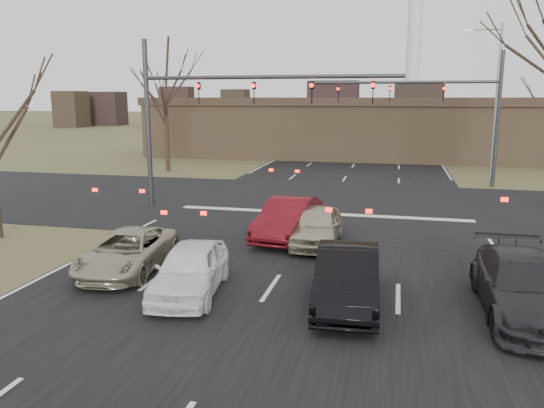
{
  "coord_description": "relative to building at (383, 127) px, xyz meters",
  "views": [
    {
      "loc": [
        3.29,
        -10.81,
        5.29
      ],
      "look_at": [
        -0.47,
        5.11,
        2.0
      ],
      "focal_mm": 35.0,
      "sensor_mm": 36.0,
      "label": 1
    }
  ],
  "objects": [
    {
      "name": "road_main",
      "position": [
        -2.0,
        22.0,
        -2.66
      ],
      "size": [
        14.0,
        300.0,
        0.02
      ],
      "primitive_type": "cube",
      "color": "black",
      "rests_on": "ground"
    },
    {
      "name": "ground",
      "position": [
        -2.0,
        -38.0,
        -2.67
      ],
      "size": [
        360.0,
        360.0,
        0.0
      ],
      "primitive_type": "plane",
      "color": "#4D4D29",
      "rests_on": "ground"
    },
    {
      "name": "building",
      "position": [
        0.0,
        0.0,
        0.0
      ],
      "size": [
        42.4,
        10.4,
        5.3
      ],
      "color": "brown",
      "rests_on": "ground"
    },
    {
      "name": "car_white_sedan",
      "position": [
        -4.06,
        -35.87,
        -1.97
      ],
      "size": [
        2.18,
        4.28,
        1.39
      ],
      "primitive_type": "imported",
      "rotation": [
        0.0,
        0.0,
        0.14
      ],
      "color": "white",
      "rests_on": "ground"
    },
    {
      "name": "tree_left_far",
      "position": [
        -15.0,
        -13.0,
        4.68
      ],
      "size": [
        5.7,
        5.7,
        9.5
      ],
      "color": "black",
      "rests_on": "ground"
    },
    {
      "name": "road_cross",
      "position": [
        -2.0,
        -23.0,
        -2.65
      ],
      "size": [
        200.0,
        14.0,
        0.02
      ],
      "primitive_type": "cube",
      "color": "black",
      "rests_on": "ground"
    },
    {
      "name": "car_red_ahead",
      "position": [
        -2.64,
        -29.48,
        -1.91
      ],
      "size": [
        2.07,
        4.75,
        1.52
      ],
      "primitive_type": "imported",
      "rotation": [
        0.0,
        0.0,
        -0.1
      ],
      "color": "#5B0D15",
      "rests_on": "ground"
    },
    {
      "name": "mast_arm_near",
      "position": [
        -7.23,
        -25.0,
        2.41
      ],
      "size": [
        12.12,
        0.24,
        8.0
      ],
      "color": "#383A3D",
      "rests_on": "ground"
    },
    {
      "name": "streetlight_right_far",
      "position": [
        7.32,
        -11.0,
        2.92
      ],
      "size": [
        2.34,
        0.25,
        10.0
      ],
      "color": "gray",
      "rests_on": "ground"
    },
    {
      "name": "car_silver_suv",
      "position": [
        -6.69,
        -34.48,
        -2.04
      ],
      "size": [
        2.45,
        4.65,
        1.25
      ],
      "primitive_type": "imported",
      "rotation": [
        0.0,
        0.0,
        0.09
      ],
      "color": "#A39D84",
      "rests_on": "ground"
    },
    {
      "name": "car_charcoal_sedan",
      "position": [
        4.5,
        -35.39,
        -1.92
      ],
      "size": [
        2.14,
        5.17,
        1.49
      ],
      "primitive_type": "imported",
      "rotation": [
        0.0,
        0.0,
        0.01
      ],
      "color": "#232326",
      "rests_on": "ground"
    },
    {
      "name": "car_black_hatch",
      "position": [
        0.18,
        -35.66,
        -1.92
      ],
      "size": [
        1.86,
        4.59,
        1.48
      ],
      "primitive_type": "imported",
      "rotation": [
        0.0,
        0.0,
        0.07
      ],
      "color": "black",
      "rests_on": "ground"
    },
    {
      "name": "mast_arm_far",
      "position": [
        4.18,
        -15.0,
        2.35
      ],
      "size": [
        11.12,
        0.24,
        8.0
      ],
      "color": "#383A3D",
      "rests_on": "ground"
    },
    {
      "name": "car_silver_ahead",
      "position": [
        -1.42,
        -30.16,
        -1.97
      ],
      "size": [
        1.73,
        4.14,
        1.4
      ],
      "primitive_type": "imported",
      "rotation": [
        0.0,
        0.0,
        0.02
      ],
      "color": "#B2AC90",
      "rests_on": "ground"
    }
  ]
}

